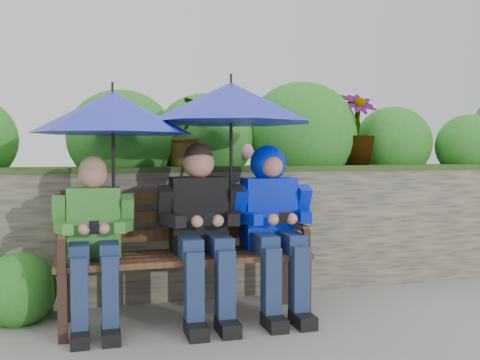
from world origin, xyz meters
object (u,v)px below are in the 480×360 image
object	(u,v)px
boy_middle	(202,224)
umbrella_right	(231,103)
boy_left	(94,233)
boy_right	(273,215)
umbrella_left	(113,113)
park_bench	(184,245)

from	to	relation	value
boy_middle	umbrella_right	distance (m)	0.86
boy_left	boy_middle	distance (m)	0.70
boy_middle	boy_right	size ratio (longest dim) A/B	1.01
umbrella_left	umbrella_right	size ratio (longest dim) A/B	0.90
boy_middle	boy_left	bearing A→B (deg)	179.29
boy_left	umbrella_left	world-z (taller)	umbrella_left
park_bench	boy_middle	bearing A→B (deg)	-39.21
boy_right	umbrella_left	bearing A→B (deg)	178.36
boy_left	umbrella_right	distance (m)	1.27
umbrella_left	umbrella_right	xyz separation A→B (m)	(0.80, 0.03, 0.09)
boy_middle	umbrella_left	distance (m)	0.94
boy_left	boy_right	distance (m)	1.22
park_bench	umbrella_left	distance (m)	1.01
boy_left	umbrella_left	size ratio (longest dim) A/B	1.07
boy_middle	umbrella_left	xyz separation A→B (m)	(-0.57, 0.05, 0.74)
boy_left	boy_right	size ratio (longest dim) A/B	0.94
park_bench	boy_right	bearing A→B (deg)	-6.65
boy_right	umbrella_left	world-z (taller)	umbrella_left
park_bench	umbrella_right	distance (m)	1.04
umbrella_right	boy_right	bearing A→B (deg)	-11.70
park_bench	boy_left	distance (m)	0.61
boy_right	park_bench	bearing A→B (deg)	173.35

